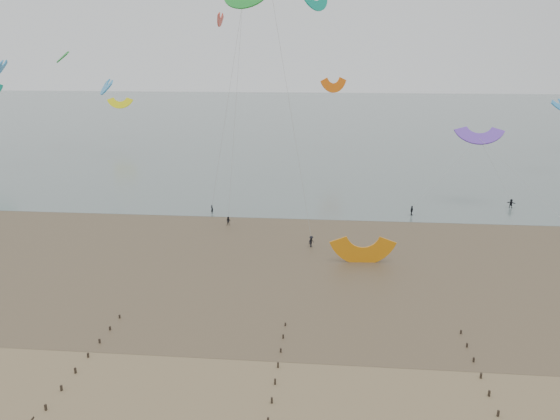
# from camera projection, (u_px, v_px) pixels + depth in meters

# --- Properties ---
(ground) EXTENTS (500.00, 500.00, 0.00)m
(ground) POSITION_uv_depth(u_px,v_px,m) (226.00, 392.00, 46.20)
(ground) COLOR brown
(ground) RESTS_ON ground
(sea_and_shore) EXTENTS (500.00, 665.00, 0.03)m
(sea_and_shore) POSITION_uv_depth(u_px,v_px,m) (243.00, 249.00, 79.45)
(sea_and_shore) COLOR #475654
(sea_and_shore) RESTS_ON ground
(kitesurfer_lead) EXTENTS (0.68, 0.67, 1.58)m
(kitesurfer_lead) POSITION_uv_depth(u_px,v_px,m) (212.00, 209.00, 96.75)
(kitesurfer_lead) COLOR black
(kitesurfer_lead) RESTS_ON ground
(kitesurfers) EXTENTS (134.92, 25.67, 1.73)m
(kitesurfers) POSITION_uv_depth(u_px,v_px,m) (413.00, 218.00, 91.83)
(kitesurfers) COLOR black
(kitesurfers) RESTS_ON ground
(grounded_kite) EXTENTS (7.75, 6.23, 4.07)m
(grounded_kite) POSITION_uv_depth(u_px,v_px,m) (362.00, 262.00, 74.51)
(grounded_kite) COLOR orange
(grounded_kite) RESTS_ON ground
(kites_airborne) EXTENTS (229.24, 126.14, 39.30)m
(kites_airborne) POSITION_uv_depth(u_px,v_px,m) (269.00, 81.00, 134.34)
(kites_airborne) COLOR #FF660C
(kites_airborne) RESTS_ON ground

